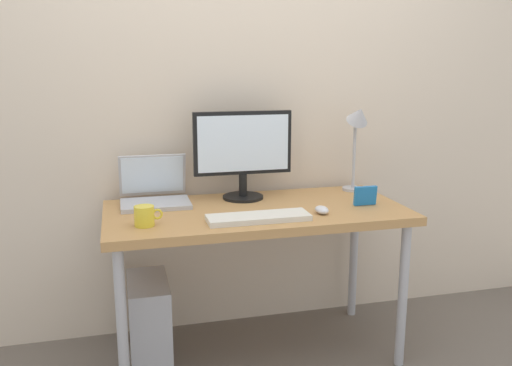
{
  "coord_description": "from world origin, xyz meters",
  "views": [
    {
      "loc": [
        -0.6,
        -2.34,
        1.39
      ],
      "look_at": [
        0.0,
        0.0,
        0.85
      ],
      "focal_mm": 38.11,
      "sensor_mm": 36.0,
      "label": 1
    }
  ],
  "objects_px": {
    "desk": "(256,222)",
    "desk_lamp": "(358,128)",
    "computer_tower": "(149,324)",
    "photo_frame": "(365,196)",
    "coffee_mug": "(145,216)",
    "monitor": "(243,150)",
    "keyboard": "(258,217)",
    "laptop": "(154,191)",
    "mouse": "(322,210)"
  },
  "relations": [
    {
      "from": "desk_lamp",
      "to": "photo_frame",
      "type": "distance_m",
      "value": 0.4
    },
    {
      "from": "coffee_mug",
      "to": "photo_frame",
      "type": "distance_m",
      "value": 1.02
    },
    {
      "from": "coffee_mug",
      "to": "photo_frame",
      "type": "xyz_separation_m",
      "value": [
        1.02,
        0.07,
        0.01
      ]
    },
    {
      "from": "mouse",
      "to": "photo_frame",
      "type": "distance_m",
      "value": 0.26
    },
    {
      "from": "mouse",
      "to": "coffee_mug",
      "type": "bearing_deg",
      "value": 179.46
    },
    {
      "from": "coffee_mug",
      "to": "desk_lamp",
      "type": "bearing_deg",
      "value": 17.58
    },
    {
      "from": "desk",
      "to": "desk_lamp",
      "type": "height_order",
      "value": "desk_lamp"
    },
    {
      "from": "keyboard",
      "to": "photo_frame",
      "type": "height_order",
      "value": "photo_frame"
    },
    {
      "from": "coffee_mug",
      "to": "computer_tower",
      "type": "relative_size",
      "value": 0.28
    },
    {
      "from": "laptop",
      "to": "photo_frame",
      "type": "bearing_deg",
      "value": -17.11
    },
    {
      "from": "desk_lamp",
      "to": "mouse",
      "type": "height_order",
      "value": "desk_lamp"
    },
    {
      "from": "monitor",
      "to": "desk_lamp",
      "type": "xyz_separation_m",
      "value": [
        0.6,
        0.0,
        0.09
      ]
    },
    {
      "from": "desk",
      "to": "laptop",
      "type": "distance_m",
      "value": 0.51
    },
    {
      "from": "keyboard",
      "to": "mouse",
      "type": "relative_size",
      "value": 4.89
    },
    {
      "from": "monitor",
      "to": "photo_frame",
      "type": "distance_m",
      "value": 0.62
    },
    {
      "from": "desk",
      "to": "desk_lamp",
      "type": "distance_m",
      "value": 0.73
    },
    {
      "from": "desk",
      "to": "coffee_mug",
      "type": "distance_m",
      "value": 0.54
    },
    {
      "from": "coffee_mug",
      "to": "photo_frame",
      "type": "bearing_deg",
      "value": 4.02
    },
    {
      "from": "mouse",
      "to": "computer_tower",
      "type": "distance_m",
      "value": 0.95
    },
    {
      "from": "coffee_mug",
      "to": "computer_tower",
      "type": "bearing_deg",
      "value": 88.11
    },
    {
      "from": "monitor",
      "to": "desk_lamp",
      "type": "bearing_deg",
      "value": 0.06
    },
    {
      "from": "coffee_mug",
      "to": "desk",
      "type": "bearing_deg",
      "value": 16.41
    },
    {
      "from": "laptop",
      "to": "photo_frame",
      "type": "distance_m",
      "value": 1.0
    },
    {
      "from": "desk_lamp",
      "to": "mouse",
      "type": "relative_size",
      "value": 5.15
    },
    {
      "from": "mouse",
      "to": "photo_frame",
      "type": "bearing_deg",
      "value": 17.71
    },
    {
      "from": "keyboard",
      "to": "coffee_mug",
      "type": "relative_size",
      "value": 3.75
    },
    {
      "from": "computer_tower",
      "to": "monitor",
      "type": "bearing_deg",
      "value": 20.34
    },
    {
      "from": "photo_frame",
      "to": "keyboard",
      "type": "bearing_deg",
      "value": -168.68
    },
    {
      "from": "desk_lamp",
      "to": "coffee_mug",
      "type": "bearing_deg",
      "value": -162.42
    },
    {
      "from": "laptop",
      "to": "computer_tower",
      "type": "distance_m",
      "value": 0.61
    },
    {
      "from": "laptop",
      "to": "keyboard",
      "type": "relative_size",
      "value": 0.73
    },
    {
      "from": "laptop",
      "to": "desk_lamp",
      "type": "xyz_separation_m",
      "value": [
        1.03,
        -0.02,
        0.27
      ]
    },
    {
      "from": "laptop",
      "to": "photo_frame",
      "type": "relative_size",
      "value": 2.91
    },
    {
      "from": "computer_tower",
      "to": "photo_frame",
      "type": "bearing_deg",
      "value": -5.25
    },
    {
      "from": "photo_frame",
      "to": "desk",
      "type": "bearing_deg",
      "value": 171.19
    },
    {
      "from": "computer_tower",
      "to": "desk_lamp",
      "type": "bearing_deg",
      "value": 9.49
    },
    {
      "from": "desk_lamp",
      "to": "coffee_mug",
      "type": "xyz_separation_m",
      "value": [
        -1.1,
        -0.35,
        -0.29
      ]
    },
    {
      "from": "photo_frame",
      "to": "computer_tower",
      "type": "height_order",
      "value": "photo_frame"
    },
    {
      "from": "mouse",
      "to": "computer_tower",
      "type": "relative_size",
      "value": 0.21
    },
    {
      "from": "monitor",
      "to": "computer_tower",
      "type": "distance_m",
      "value": 0.93
    },
    {
      "from": "laptop",
      "to": "computer_tower",
      "type": "bearing_deg",
      "value": -106.66
    },
    {
      "from": "monitor",
      "to": "keyboard",
      "type": "distance_m",
      "value": 0.45
    },
    {
      "from": "desk",
      "to": "keyboard",
      "type": "relative_size",
      "value": 3.12
    },
    {
      "from": "photo_frame",
      "to": "computer_tower",
      "type": "distance_m",
      "value": 1.17
    },
    {
      "from": "keyboard",
      "to": "computer_tower",
      "type": "xyz_separation_m",
      "value": [
        -0.47,
        0.2,
        -0.53
      ]
    },
    {
      "from": "desk",
      "to": "photo_frame",
      "type": "bearing_deg",
      "value": -8.81
    },
    {
      "from": "desk",
      "to": "photo_frame",
      "type": "height_order",
      "value": "photo_frame"
    },
    {
      "from": "desk",
      "to": "laptop",
      "type": "xyz_separation_m",
      "value": [
        -0.45,
        0.21,
        0.12
      ]
    },
    {
      "from": "desk",
      "to": "monitor",
      "type": "distance_m",
      "value": 0.37
    },
    {
      "from": "keyboard",
      "to": "photo_frame",
      "type": "relative_size",
      "value": 4.0
    }
  ]
}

